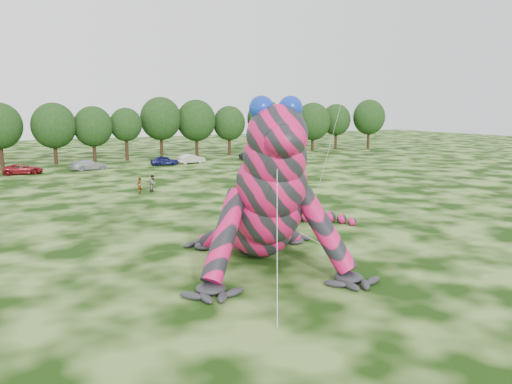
{
  "coord_description": "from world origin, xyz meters",
  "views": [
    {
      "loc": [
        -18.73,
        -25.81,
        8.91
      ],
      "look_at": [
        -5.4,
        -0.66,
        4.0
      ],
      "focal_mm": 35.0,
      "sensor_mm": 36.0,
      "label": 1
    }
  ],
  "objects": [
    {
      "name": "car_6",
      "position": [
        20.09,
        47.66,
        0.75
      ],
      "size": [
        5.73,
        3.33,
        1.5
      ],
      "primitive_type": "imported",
      "rotation": [
        0.0,
        0.0,
        1.41
      ],
      "color": "#28282B",
      "rests_on": "ground"
    },
    {
      "name": "tree_17",
      "position": [
        51.95,
        56.66,
        5.15
      ],
      "size": [
        6.98,
        6.28,
        10.3
      ],
      "primitive_type": null,
      "color": "black",
      "rests_on": "ground"
    },
    {
      "name": "tree_12",
      "position": [
        20.01,
        57.74,
        4.49
      ],
      "size": [
        5.99,
        5.39,
        8.97
      ],
      "primitive_type": null,
      "color": "black",
      "rests_on": "ground"
    },
    {
      "name": "spectator_2",
      "position": [
        9.85,
        30.38,
        0.81
      ],
      "size": [
        1.11,
        0.72,
        1.62
      ],
      "primitive_type": "imported",
      "rotation": [
        0.0,
        0.0,
        6.16
      ],
      "color": "gray",
      "rests_on": "ground"
    },
    {
      "name": "tree_9",
      "position": [
        1.06,
        57.35,
        4.34
      ],
      "size": [
        5.27,
        4.74,
        8.68
      ],
      "primitive_type": null,
      "color": "black",
      "rests_on": "ground"
    },
    {
      "name": "car_7",
      "position": [
        25.1,
        47.54,
        0.71
      ],
      "size": [
        5.08,
        2.56,
        1.41
      ],
      "primitive_type": "imported",
      "rotation": [
        0.0,
        0.0,
        1.45
      ],
      "color": "white",
      "rests_on": "ground"
    },
    {
      "name": "tree_16",
      "position": [
        45.45,
        59.37,
        4.69
      ],
      "size": [
        6.26,
        5.63,
        9.37
      ],
      "primitive_type": null,
      "color": "black",
      "rests_on": "ground"
    },
    {
      "name": "car_2",
      "position": [
        -15.36,
        46.48,
        0.7
      ],
      "size": [
        5.18,
        2.63,
        1.4
      ],
      "primitive_type": "imported",
      "rotation": [
        0.0,
        0.0,
        1.51
      ],
      "color": "maroon",
      "rests_on": "ground"
    },
    {
      "name": "car_3",
      "position": [
        -6.83,
        47.04,
        0.72
      ],
      "size": [
        5.29,
        2.93,
        1.45
      ],
      "primitive_type": "imported",
      "rotation": [
        0.0,
        0.0,
        1.76
      ],
      "color": "#A1A7AA",
      "rests_on": "ground"
    },
    {
      "name": "tree_7",
      "position": [
        -10.08,
        56.8,
        4.74
      ],
      "size": [
        6.68,
        6.01,
        9.48
      ],
      "primitive_type": null,
      "color": "black",
      "rests_on": "ground"
    },
    {
      "name": "tree_15",
      "position": [
        38.47,
        57.77,
        4.82
      ],
      "size": [
        7.17,
        6.45,
        9.63
      ],
      "primitive_type": null,
      "color": "black",
      "rests_on": "ground"
    },
    {
      "name": "spectator_0",
      "position": [
        -5.7,
        24.28,
        0.85
      ],
      "size": [
        0.71,
        0.74,
        1.7
      ],
      "primitive_type": "imported",
      "rotation": [
        0.0,
        0.0,
        4.02
      ],
      "color": "gray",
      "rests_on": "ground"
    },
    {
      "name": "tree_10",
      "position": [
        7.4,
        58.58,
        5.25
      ],
      "size": [
        7.09,
        6.38,
        10.5
      ],
      "primitive_type": null,
      "color": "black",
      "rests_on": "ground"
    },
    {
      "name": "ground",
      "position": [
        0.0,
        0.0,
        0.0
      ],
      "size": [
        240.0,
        240.0,
        0.0
      ],
      "primitive_type": "plane",
      "color": "#16330A",
      "rests_on": "ground"
    },
    {
      "name": "tree_6",
      "position": [
        -17.56,
        56.68,
        4.75
      ],
      "size": [
        6.52,
        5.86,
        9.49
      ],
      "primitive_type": null,
      "color": "black",
      "rests_on": "ground"
    },
    {
      "name": "car_4",
      "position": [
        4.4,
        47.62,
        0.72
      ],
      "size": [
        4.35,
        2.03,
        1.44
      ],
      "primitive_type": "imported",
      "rotation": [
        0.0,
        0.0,
        1.49
      ],
      "color": "#13174B",
      "rests_on": "ground"
    },
    {
      "name": "tree_11",
      "position": [
        13.79,
        58.2,
        5.03
      ],
      "size": [
        7.01,
        6.31,
        10.07
      ],
      "primitive_type": null,
      "color": "black",
      "rests_on": "ground"
    },
    {
      "name": "tree_13",
      "position": [
        27.13,
        57.13,
        5.06
      ],
      "size": [
        6.83,
        6.15,
        10.13
      ],
      "primitive_type": null,
      "color": "black",
      "rests_on": "ground"
    },
    {
      "name": "tree_8",
      "position": [
        -4.22,
        56.99,
        4.47
      ],
      "size": [
        6.14,
        5.53,
        8.94
      ],
      "primitive_type": null,
      "color": "black",
      "rests_on": "ground"
    },
    {
      "name": "spectator_1",
      "position": [
        -4.04,
        25.05,
        0.89
      ],
      "size": [
        1.09,
        1.08,
        1.77
      ],
      "primitive_type": "imported",
      "rotation": [
        0.0,
        0.0,
        0.78
      ],
      "color": "gray",
      "rests_on": "ground"
    },
    {
      "name": "tree_14",
      "position": [
        33.46,
        58.72,
        4.7
      ],
      "size": [
        6.82,
        6.14,
        9.4
      ],
      "primitive_type": null,
      "color": "black",
      "rests_on": "ground"
    },
    {
      "name": "car_5",
      "position": [
        8.85,
        48.14,
        0.74
      ],
      "size": [
        4.62,
        2.02,
        1.48
      ],
      "primitive_type": "imported",
      "rotation": [
        0.0,
        0.0,
        1.68
      ],
      "color": "#B8B3A8",
      "rests_on": "ground"
    },
    {
      "name": "flying_kite",
      "position": [
        7.81,
        5.71,
        16.86
      ],
      "size": [
        2.9,
        5.1,
        19.24
      ],
      "color": "red",
      "rests_on": "ground"
    },
    {
      "name": "inflatable_gecko",
      "position": [
        -4.89,
        0.34,
        4.73
      ],
      "size": [
        20.3,
        22.42,
        9.47
      ],
      "primitive_type": null,
      "rotation": [
        0.0,
        0.0,
        -0.26
      ],
      "color": "#CD1354",
      "rests_on": "ground"
    }
  ]
}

